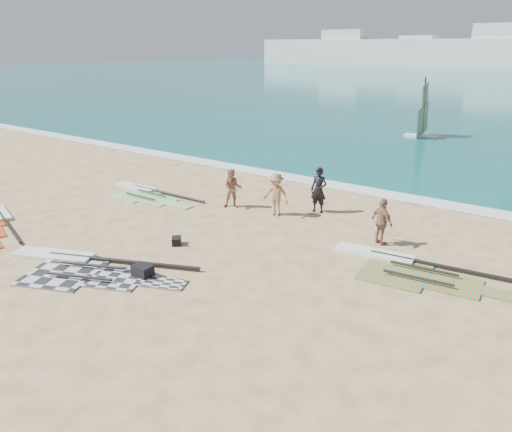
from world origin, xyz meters
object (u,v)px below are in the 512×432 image
Objects in this scene: rig_grey at (80,266)px; gear_bag_near at (143,271)px; gear_bag_far at (177,241)px; beachgoer_back at (382,222)px; person_wetsuit at (319,190)px; beachgoer_mid at (276,195)px; rig_green at (146,193)px; rig_orange at (408,267)px; beachgoer_left at (232,188)px.

rig_grey is 10.95× the size of gear_bag_near.
gear_bag_near is at bearing -67.49° from gear_bag_far.
gear_bag_far is at bearing 112.51° from gear_bag_near.
beachgoer_back is at bearing 54.76° from gear_bag_near.
rig_grey is at bearing -114.79° from person_wetsuit.
rig_grey is 3.65× the size of beachgoer_mid.
gear_bag_far is (5.54, -3.55, 0.08)m from rig_green.
rig_orange is at bearing -4.18° from rig_green.
beachgoer_mid reaches higher than rig_green.
person_wetsuit reaches higher than rig_grey.
rig_orange is (12.76, -0.72, 0.00)m from rig_green.
beachgoer_back is (-1.51, 1.39, 0.78)m from rig_orange.
gear_bag_near is at bearing -95.03° from beachgoer_mid.
rig_green is 12.78m from rig_orange.
beachgoer_mid reaches higher than beachgoer_left.
gear_bag_near is at bearing 81.10° from beachgoer_back.
rig_orange is 8.14m from gear_bag_near.
gear_bag_near reaches higher than rig_orange.
beachgoer_back reaches higher than gear_bag_far.
rig_orange is at bearing 12.43° from rig_grey.
rig_green is at bearing 29.76° from beachgoer_back.
rig_green is 6.58m from gear_bag_far.
rig_orange is 6.50m from beachgoer_mid.
rig_orange is 3.24× the size of person_wetsuit.
beachgoer_back is (11.25, 0.67, 0.78)m from rig_green.
gear_bag_near is at bearing -146.03° from rig_orange.
gear_bag_near is 2.63m from gear_bag_far.
gear_bag_near is (6.55, -5.98, 0.14)m from rig_green.
rig_green is at bearing 137.60° from gear_bag_near.
gear_bag_near reaches higher than rig_grey.
beachgoer_mid is (6.57, 1.07, 0.83)m from rig_green.
beachgoer_mid reaches higher than beachgoer_back.
rig_orange is (8.31, 5.96, -0.00)m from rig_grey.
beachgoer_back is (5.71, 4.22, 0.70)m from gear_bag_far.
beachgoer_left is (4.50, 0.86, 0.79)m from rig_green.
beachgoer_left is 0.95× the size of beachgoer_mid.
person_wetsuit is 3.94m from beachgoer_back.
beachgoer_mid is (2.07, 0.21, 0.04)m from beachgoer_left.
gear_bag_near is 0.36× the size of beachgoer_back.
rig_grey is 7.58m from beachgoer_left.
beachgoer_left is at bearing -179.03° from beachgoer_mid.
rig_grey is 1.19× the size of rig_green.
beachgoer_mid reaches higher than gear_bag_near.
gear_bag_far is at bearing -107.38° from beachgoer_mid.
beachgoer_left is 1.01× the size of beachgoer_back.
person_wetsuit is (-5.02, 3.19, 0.89)m from rig_orange.
rig_orange is at bearing -37.47° from person_wetsuit.
gear_bag_near is 8.57m from person_wetsuit.
person_wetsuit is (3.29, 9.15, 0.89)m from rig_grey.
gear_bag_near is 0.31× the size of person_wetsuit.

